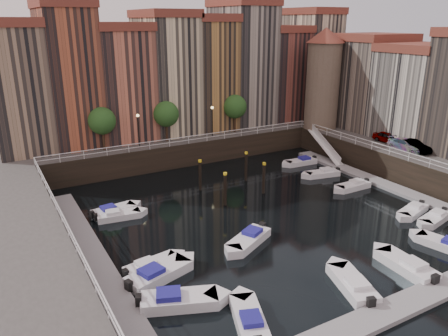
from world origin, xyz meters
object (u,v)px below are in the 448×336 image
boat_left_1 (158,274)px  car_a (388,138)px  corner_tower (323,77)px  mooring_pilings (234,177)px  car_b (413,147)px  car_c (406,146)px  gangway (325,145)px  boat_left_2 (151,266)px  boat_left_0 (177,300)px

boat_left_1 → car_a: size_ratio=1.38×
corner_tower → mooring_pilings: bearing=-155.8°
corner_tower → boat_left_1: bearing=-147.9°
car_b → car_a: bearing=76.9°
corner_tower → mooring_pilings: 22.97m
boat_left_1 → car_c: 34.68m
corner_tower → car_b: size_ratio=3.31×
gangway → car_a: (4.84, -6.03, 1.75)m
gangway → mooring_pilings: size_ratio=1.32×
boat_left_2 → car_c: bearing=-0.7°
corner_tower → boat_left_2: (-32.84, -19.24, -9.85)m
mooring_pilings → boat_left_1: 17.94m
boat_left_0 → boat_left_2: bearing=111.1°
boat_left_0 → boat_left_1: bearing=111.3°
boat_left_1 → boat_left_0: bearing=-107.4°
car_b → car_c: bearing=102.0°
corner_tower → gangway: bearing=-122.8°
gangway → boat_left_0: 35.87m
boat_left_0 → boat_left_2: 4.89m
boat_left_1 → car_c: size_ratio=1.18×
boat_left_0 → car_c: bearing=38.2°
boat_left_0 → boat_left_1: boat_left_0 is taller
boat_left_1 → boat_left_2: size_ratio=1.18×
boat_left_0 → car_a: 37.53m
corner_tower → boat_left_1: 39.99m
gangway → boat_left_2: size_ratio=1.82×
corner_tower → boat_left_2: bearing=-149.6°
mooring_pilings → boat_left_0: 20.47m
boat_left_0 → car_a: (34.82, 13.61, 3.26)m
boat_left_0 → boat_left_1: size_ratio=1.00×
boat_left_2 → car_a: car_a is taller
corner_tower → car_a: corner_tower is taller
boat_left_1 → car_c: bearing=-6.1°
boat_left_2 → car_c: (33.88, 5.25, 3.32)m
boat_left_2 → car_b: 34.56m
boat_left_2 → corner_tower: bearing=20.8°
gangway → boat_left_1: (-29.96, -16.08, -1.51)m
boat_left_0 → boat_left_2: (0.04, 4.89, -0.06)m
gangway → boat_left_1: size_ratio=1.54×
mooring_pilings → car_a: (21.40, -1.80, 2.02)m
mooring_pilings → car_b: car_b is taller
boat_left_1 → car_b: 34.78m
car_c → boat_left_2: bearing=-174.5°
gangway → car_a: bearing=-51.2°
gangway → mooring_pilings: bearing=-165.7°
gangway → car_c: bearing=-67.5°
boat_left_0 → car_c: 35.55m
boat_left_2 → car_b: (34.12, 4.43, 3.34)m
gangway → boat_left_0: bearing=-146.8°
boat_left_0 → gangway: bearing=54.8°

